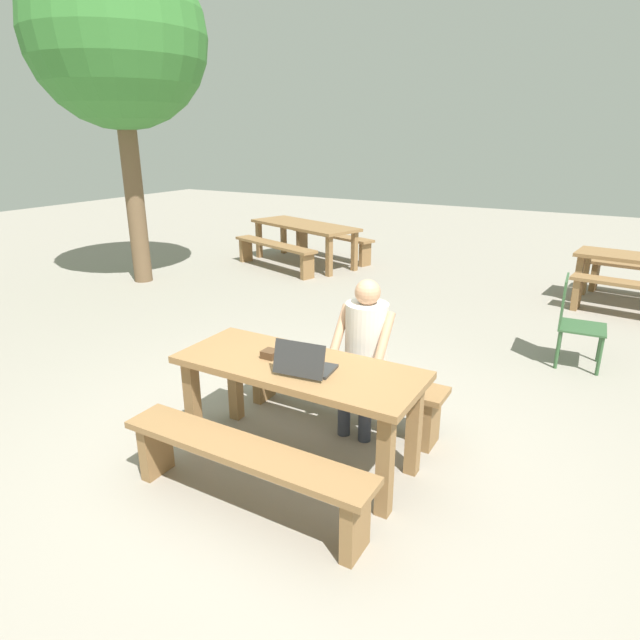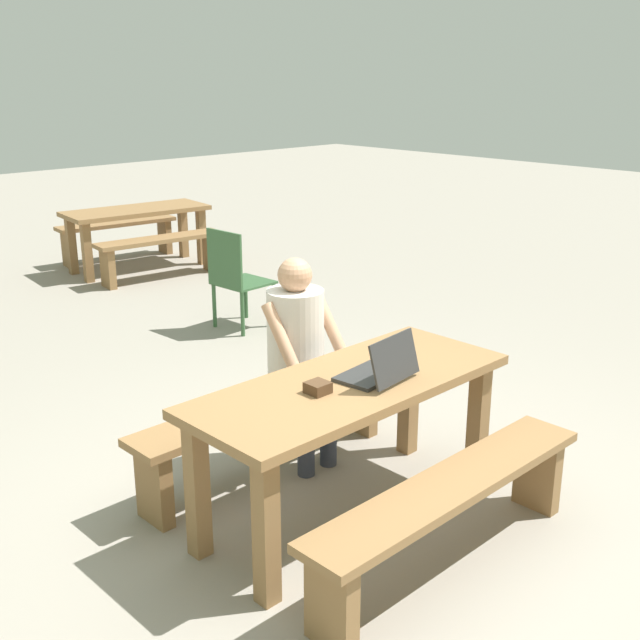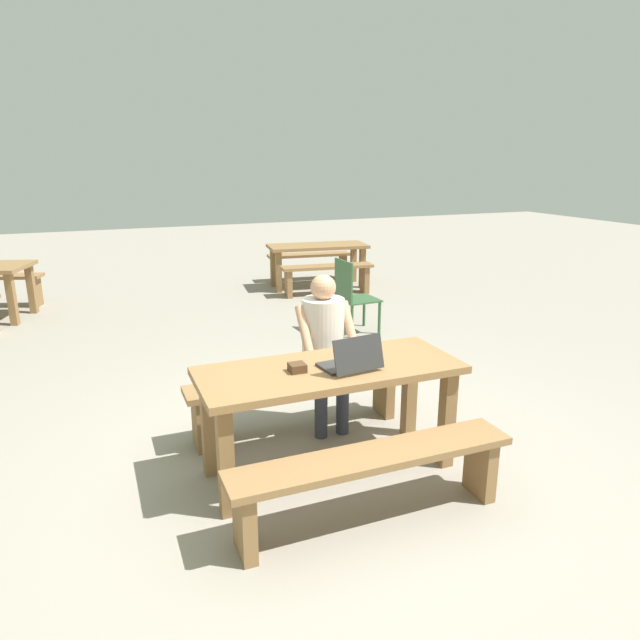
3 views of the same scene
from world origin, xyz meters
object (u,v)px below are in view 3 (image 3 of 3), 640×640
Objects in this scene: picnic_table_front at (330,385)px; person_seated at (325,340)px; laptop at (352,361)px; plastic_chair at (352,295)px; small_pouch at (297,368)px; picnic_table_mid at (318,252)px.

picnic_table_front is 0.66m from person_seated.
plastic_chair is at bearing -121.87° from laptop.
laptop reaches higher than small_pouch.
laptop is 0.72m from person_seated.
laptop is 0.42× the size of plastic_chair.
laptop is 0.31× the size of person_seated.
picnic_table_front is 1.04× the size of picnic_table_mid.
small_pouch is 0.76m from person_seated.
person_seated is at bearing 53.98° from small_pouch.
plastic_chair is (1.40, 2.95, -0.34)m from laptop.
small_pouch is at bearing -126.02° from person_seated.
small_pouch is 3.36m from plastic_chair.
laptop is at bearing 151.57° from plastic_chair.
plastic_chair is (1.51, 2.85, -0.15)m from picnic_table_front.
picnic_table_front is at bearing -109.58° from person_seated.
plastic_chair is (1.74, 2.86, -0.31)m from small_pouch.
small_pouch is at bearing -178.66° from picnic_table_front.
person_seated is (0.11, 0.71, -0.09)m from laptop.
laptop reaches higher than picnic_table_front.
picnic_table_front is 1.41× the size of person_seated.
small_pouch is (-0.23, -0.01, 0.16)m from picnic_table_front.
person_seated reaches higher than picnic_table_front.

